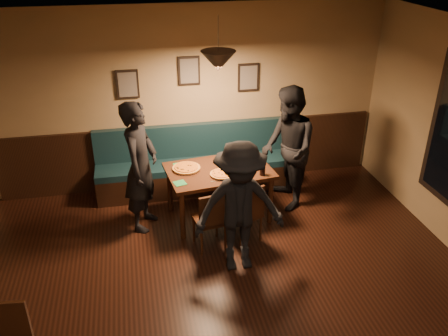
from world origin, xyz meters
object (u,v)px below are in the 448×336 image
Objects in this scene: diner_front at (240,208)px; soda_glass at (263,169)px; chair_near_left at (209,218)px; booth_bench at (194,161)px; diner_right at (288,149)px; chair_near_right at (244,212)px; tabasco_bottle at (255,162)px; dining_table at (219,193)px; diner_left at (141,167)px.

diner_front is 1.01m from soda_glass.
booth_bench is at bearing 78.98° from chair_near_left.
booth_bench is 1.66× the size of diner_right.
chair_near_right is at bearing -133.72° from soda_glass.
booth_bench is 3.56× the size of chair_near_left.
soda_glass reaches higher than tabasco_bottle.
dining_table is 12.23× the size of tabasco_bottle.
tabasco_bottle is (0.77, 0.66, 0.39)m from chair_near_left.
diner_left reaches higher than booth_bench.
booth_bench is at bearing -22.75° from diner_left.
diner_right is 0.65m from soda_glass.
dining_table is at bearing -67.91° from diner_left.
soda_glass reaches higher than dining_table.
soda_glass is at bearing 59.09° from diner_front.
chair_near_right is 0.47× the size of diner_left.
diner_right is 0.54m from tabasco_bottle.
tabasco_bottle is (-0.03, 0.27, -0.02)m from soda_glass.
diner_left is 1.57m from diner_front.
diner_right reaches higher than chair_near_left.
chair_near_right is at bearing -73.51° from booth_bench.
diner_front is (-1.01, -1.28, -0.08)m from diner_right.
diner_left is (-1.26, 0.62, 0.48)m from chair_near_right.
booth_bench reaches higher than soda_glass.
booth_bench reaches higher than chair_near_left.
diner_front reaches higher than booth_bench.
chair_near_right is (0.21, -0.63, 0.04)m from dining_table.
soda_glass is (0.80, 0.40, 0.42)m from chair_near_left.
booth_bench is at bearing 98.21° from dining_table.
dining_table is 8.61× the size of soda_glass.
dining_table is 0.78× the size of diner_right.
chair_near_right is 1.22m from diner_right.
diner_right is 15.71× the size of tabasco_bottle.
diner_right is (1.26, -0.70, 0.41)m from booth_bench.
diner_front is (1.07, -1.14, -0.08)m from diner_left.
diner_left is (-0.83, -0.84, 0.40)m from booth_bench.
chair_near_right is at bearing -116.53° from tabasco_bottle.
tabasco_bottle is at bearing 66.54° from diner_front.
diner_left is 15.68× the size of tabasco_bottle.
dining_table is at bearing 91.16° from diner_front.
diner_left is 2.09m from diner_right.
diner_left is 1.57m from tabasco_bottle.
booth_bench is 1.52m from chair_near_right.
diner_front is at bearing -113.51° from tabasco_bottle.
chair_near_left is at bearing -153.63° from soda_glass.
soda_glass is 0.27m from tabasco_bottle.
chair_near_left is (-0.26, -0.67, 0.04)m from dining_table.
diner_left is 1.00× the size of diner_right.
diner_front is 10.06× the size of soda_glass.
diner_front is at bearing -120.96° from soda_glass.
chair_near_left is at bearing 162.31° from chair_near_right.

